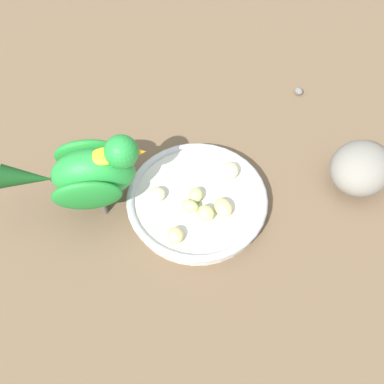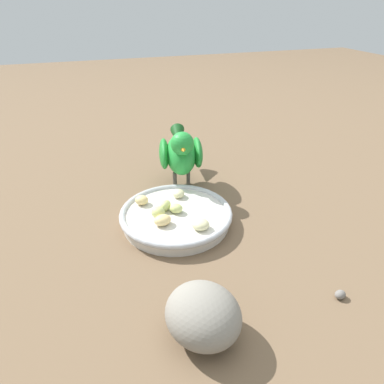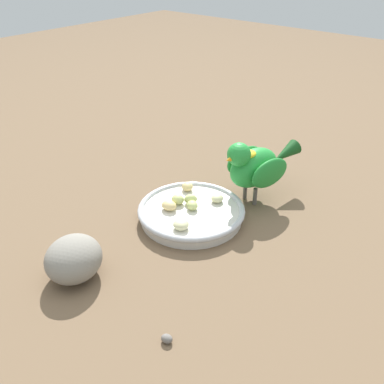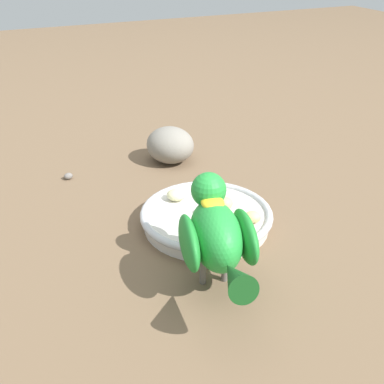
% 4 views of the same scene
% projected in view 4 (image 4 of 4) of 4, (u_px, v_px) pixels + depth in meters
% --- Properties ---
extents(ground_plane, '(4.00, 4.00, 0.00)m').
position_uv_depth(ground_plane, '(195.00, 234.00, 0.78)').
color(ground_plane, brown).
extents(feeding_bowl, '(0.22, 0.22, 0.03)m').
position_uv_depth(feeding_bowl, '(206.00, 217.00, 0.80)').
color(feeding_bowl, beige).
rests_on(feeding_bowl, ground_plane).
extents(apple_piece_0, '(0.03, 0.03, 0.02)m').
position_uv_depth(apple_piece_0, '(253.00, 217.00, 0.77)').
color(apple_piece_0, '#E5C67F').
rests_on(apple_piece_0, feeding_bowl).
extents(apple_piece_1, '(0.03, 0.03, 0.02)m').
position_uv_depth(apple_piece_1, '(225.00, 203.00, 0.81)').
color(apple_piece_1, '#C6D17A').
rests_on(apple_piece_1, feeding_bowl).
extents(apple_piece_2, '(0.04, 0.04, 0.02)m').
position_uv_depth(apple_piece_2, '(174.00, 195.00, 0.83)').
color(apple_piece_2, beige).
rests_on(apple_piece_2, feeding_bowl).
extents(apple_piece_3, '(0.03, 0.03, 0.02)m').
position_uv_depth(apple_piece_3, '(206.00, 209.00, 0.79)').
color(apple_piece_3, '#C6D17A').
rests_on(apple_piece_3, feeding_bowl).
extents(apple_piece_4, '(0.03, 0.03, 0.02)m').
position_uv_depth(apple_piece_4, '(209.00, 230.00, 0.74)').
color(apple_piece_4, beige).
rests_on(apple_piece_4, feeding_bowl).
extents(apple_piece_5, '(0.03, 0.03, 0.02)m').
position_uv_depth(apple_piece_5, '(220.00, 211.00, 0.78)').
color(apple_piece_5, '#C6D17A').
rests_on(apple_piece_5, feeding_bowl).
extents(apple_piece_6, '(0.04, 0.03, 0.02)m').
position_uv_depth(apple_piece_6, '(217.00, 196.00, 0.83)').
color(apple_piece_6, '#E5C67F').
rests_on(apple_piece_6, feeding_bowl).
extents(parrot, '(0.12, 0.21, 0.15)m').
position_uv_depth(parrot, '(217.00, 234.00, 0.63)').
color(parrot, '#59544C').
rests_on(parrot, ground_plane).
extents(rock_large, '(0.13, 0.13, 0.07)m').
position_uv_depth(rock_large, '(170.00, 145.00, 1.01)').
color(rock_large, gray).
rests_on(rock_large, ground_plane).
extents(pebble_0, '(0.02, 0.02, 0.01)m').
position_uv_depth(pebble_0, '(68.00, 176.00, 0.95)').
color(pebble_0, slate).
rests_on(pebble_0, ground_plane).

